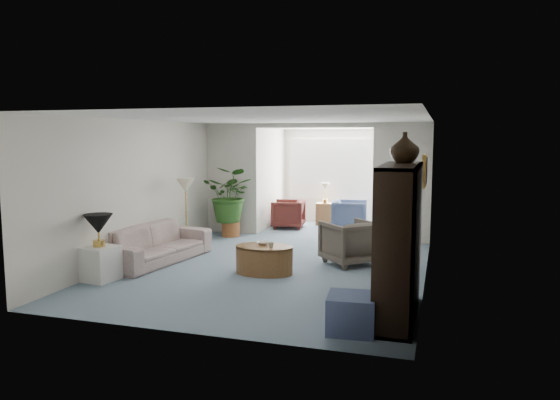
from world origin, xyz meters
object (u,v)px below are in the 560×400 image
(end_table, at_px, (100,263))
(sunroom_chair_blue, at_px, (350,216))
(plant_pot, at_px, (231,229))
(sofa, at_px, (157,244))
(sunroom_table, at_px, (325,214))
(side_table_dark, at_px, (392,247))
(coffee_cup, at_px, (271,245))
(cabinet_urn, at_px, (405,147))
(ottoman, at_px, (351,313))
(sunroom_chair_maroon, at_px, (288,214))
(coffee_table, at_px, (264,260))
(coffee_bowl, at_px, (263,243))
(entertainment_cabinet, at_px, (399,242))
(floor_lamp, at_px, (186,185))
(framed_picture, at_px, (425,171))
(wingback_chair, at_px, (350,242))
(table_lamp, at_px, (98,224))

(end_table, height_order, sunroom_chair_blue, sunroom_chair_blue)
(plant_pot, relative_size, sunroom_chair_blue, 0.49)
(sofa, distance_m, sunroom_table, 5.21)
(side_table_dark, height_order, sunroom_table, side_table_dark)
(coffee_cup, distance_m, cabinet_urn, 2.76)
(coffee_cup, distance_m, ottoman, 2.64)
(sunroom_chair_maroon, bearing_deg, sunroom_table, 128.08)
(sofa, bearing_deg, ottoman, -113.48)
(coffee_table, xyz_separation_m, sunroom_chair_maroon, (-0.84, 4.26, 0.12))
(side_table_dark, bearing_deg, sunroom_table, 118.56)
(coffee_bowl, bearing_deg, cabinet_urn, -25.43)
(coffee_table, distance_m, cabinet_urn, 3.06)
(entertainment_cabinet, bearing_deg, sunroom_chair_blue, 105.33)
(floor_lamp, distance_m, side_table_dark, 4.14)
(end_table, bearing_deg, framed_picture, 15.34)
(coffee_bowl, bearing_deg, coffee_cup, -45.00)
(coffee_cup, distance_m, sunroom_chair_maroon, 4.47)
(end_table, bearing_deg, plant_pot, 82.62)
(plant_pot, relative_size, sunroom_chair_maroon, 0.53)
(end_table, bearing_deg, entertainment_cabinet, -4.25)
(coffee_bowl, distance_m, side_table_dark, 2.33)
(plant_pot, distance_m, sunroom_chair_blue, 2.81)
(side_table_dark, xyz_separation_m, sunroom_chair_maroon, (-2.75, 2.92, 0.06))
(wingback_chair, height_order, ottoman, wingback_chair)
(cabinet_urn, distance_m, sunroom_table, 6.68)
(sofa, xyz_separation_m, coffee_table, (2.07, -0.20, -0.10))
(table_lamp, bearing_deg, coffee_table, 26.92)
(wingback_chair, distance_m, sunroom_table, 4.18)
(ottoman, distance_m, sunroom_table, 7.40)
(table_lamp, distance_m, entertainment_cabinet, 4.52)
(cabinet_urn, distance_m, sunroom_chair_maroon, 6.32)
(table_lamp, height_order, sunroom_chair_blue, table_lamp)
(wingback_chair, xyz_separation_m, ottoman, (0.57, -3.20, -0.17))
(end_table, relative_size, coffee_table, 0.56)
(wingback_chair, bearing_deg, sunroom_chair_maroon, -100.43)
(floor_lamp, xyz_separation_m, ottoman, (3.89, -3.57, -1.04))
(coffee_bowl, relative_size, side_table_dark, 0.37)
(coffee_cup, relative_size, sunroom_chair_blue, 0.12)
(sofa, distance_m, table_lamp, 1.47)
(coffee_bowl, relative_size, ottoman, 0.39)
(coffee_bowl, xyz_separation_m, sunroom_chair_blue, (0.71, 4.16, -0.11))
(cabinet_urn, bearing_deg, plant_pot, 136.21)
(sunroom_table, bearing_deg, side_table_dark, -61.44)
(sofa, relative_size, sunroom_chair_blue, 2.76)
(sofa, relative_size, coffee_bowl, 10.75)
(table_lamp, xyz_separation_m, wingback_chair, (3.48, 2.19, -0.50))
(table_lamp, relative_size, coffee_table, 0.46)
(end_table, bearing_deg, table_lamp, 0.00)
(end_table, relative_size, entertainment_cabinet, 0.28)
(entertainment_cabinet, distance_m, plant_pot, 5.94)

